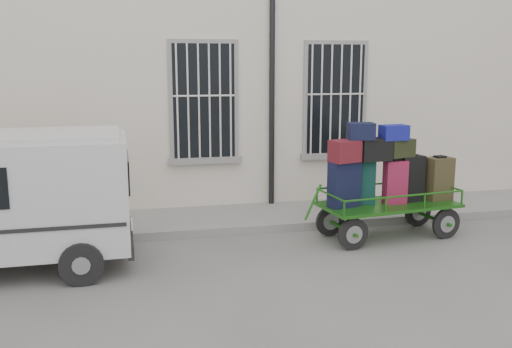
{
  "coord_description": "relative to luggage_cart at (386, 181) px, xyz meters",
  "views": [
    {
      "loc": [
        -1.88,
        -8.11,
        2.98
      ],
      "look_at": [
        0.19,
        1.0,
        1.16
      ],
      "focal_mm": 40.0,
      "sensor_mm": 36.0,
      "label": 1
    }
  ],
  "objects": [
    {
      "name": "building",
      "position": [
        -2.39,
        4.82,
        1.99
      ],
      "size": [
        24.0,
        5.15,
        6.0
      ],
      "color": "beige",
      "rests_on": "ground"
    },
    {
      "name": "ground",
      "position": [
        -2.39,
        -0.68,
        -1.01
      ],
      "size": [
        80.0,
        80.0,
        0.0
      ],
      "primitive_type": "plane",
      "color": "#62625E",
      "rests_on": "ground"
    },
    {
      "name": "luggage_cart",
      "position": [
        0.0,
        0.0,
        0.0
      ],
      "size": [
        2.81,
        1.34,
        2.02
      ],
      "rotation": [
        0.0,
        0.0,
        0.12
      ],
      "color": "black",
      "rests_on": "ground"
    },
    {
      "name": "sidewalk",
      "position": [
        -2.39,
        1.52,
        -0.93
      ],
      "size": [
        24.0,
        1.7,
        0.15
      ],
      "primitive_type": "cube",
      "color": "gray",
      "rests_on": "ground"
    }
  ]
}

